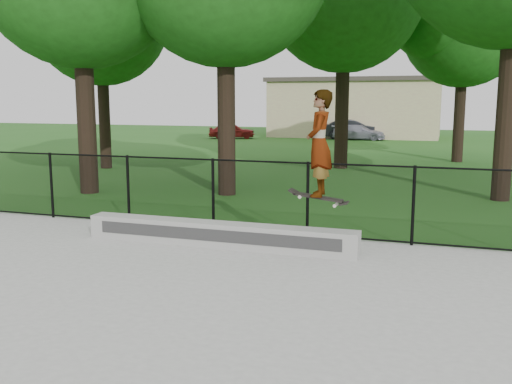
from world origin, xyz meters
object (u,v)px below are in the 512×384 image
at_px(grind_ledge, 218,234).
at_px(car_a, 232,131).
at_px(skater_airborne, 319,145).
at_px(car_b, 351,129).
at_px(car_c, 359,132).

distance_m(grind_ledge, car_a, 30.28).
bearing_deg(skater_airborne, grind_ledge, 175.41).
relative_size(car_b, skater_airborne, 1.95).
xyz_separation_m(car_c, skater_airborne, (3.71, -29.96, 1.48)).
bearing_deg(car_a, car_c, -102.04).
bearing_deg(car_b, skater_airborne, 172.85).
bearing_deg(skater_airborne, car_b, 98.04).
distance_m(car_a, skater_airborne, 31.17).
bearing_deg(car_a, grind_ledge, 179.10).
height_order(car_a, skater_airborne, skater_airborne).
height_order(car_c, skater_airborne, skater_airborne).
height_order(car_a, car_c, car_a).
relative_size(car_c, skater_airborne, 1.70).
distance_m(car_c, skater_airborne, 30.22).
distance_m(car_b, skater_airborne, 31.08).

